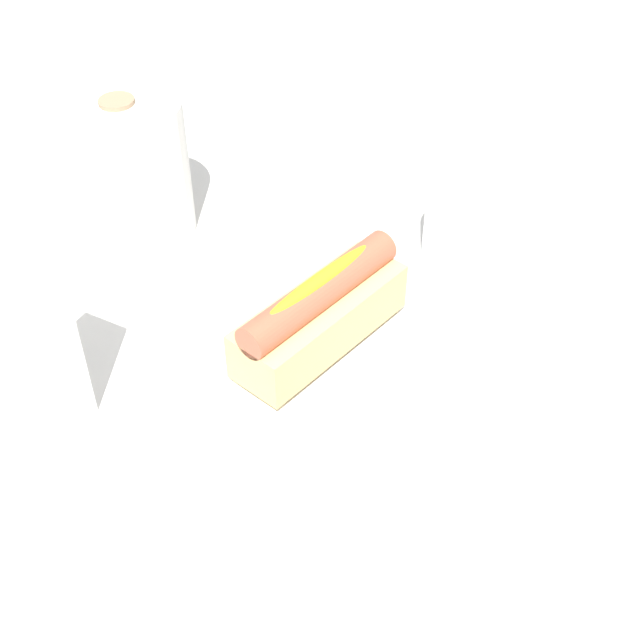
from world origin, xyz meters
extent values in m
plane|color=beige|center=(0.00, 0.00, 0.00)|extent=(2.40, 2.40, 0.00)
cylinder|color=white|center=(-0.02, 0.01, 0.01)|extent=(0.22, 0.22, 0.02)
torus|color=white|center=(-0.02, 0.01, 0.02)|extent=(0.23, 0.23, 0.01)
cube|color=#DBB270|center=(-0.02, 0.01, 0.05)|extent=(0.15, 0.05, 0.04)
cylinder|color=#BC563D|center=(-0.02, 0.01, 0.08)|extent=(0.15, 0.03, 0.03)
ellipsoid|color=gold|center=(-0.02, 0.01, 0.09)|extent=(0.11, 0.01, 0.01)
cylinder|color=white|center=(0.17, 0.00, 0.04)|extent=(0.07, 0.07, 0.09)
cylinder|color=silver|center=(0.17, 0.00, 0.02)|extent=(0.06, 0.06, 0.05)
cylinder|color=white|center=(0.01, 0.26, 0.07)|extent=(0.11, 0.11, 0.13)
cylinder|color=#997A5B|center=(0.01, 0.26, 0.13)|extent=(0.03, 0.03, 0.00)
cube|color=white|center=(-0.22, 0.11, 0.07)|extent=(0.12, 0.07, 0.15)
camera|label=1|loc=(-0.39, -0.31, 0.49)|focal=49.36mm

